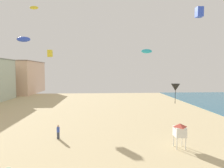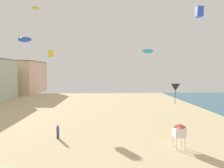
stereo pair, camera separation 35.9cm
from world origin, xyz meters
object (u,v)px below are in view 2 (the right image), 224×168
kite_cyan_parafoil (148,51)px  kite_blue_parafoil (25,39)px  lifeguard_stand (179,131)px  kite_yellow_box (51,53)px  kite_yellow_parafoil (35,8)px  kite_blue_box (199,12)px  kite_flyer (58,131)px  kite_black_delta (175,87)px

kite_cyan_parafoil → kite_blue_parafoil: (-24.98, -4.65, 1.64)m
lifeguard_stand → kite_blue_parafoil: bearing=150.1°
kite_yellow_box → kite_yellow_parafoil: 10.47m
kite_blue_box → kite_blue_parafoil: bearing=144.0°
kite_flyer → kite_yellow_box: (-4.71, 15.34, 10.39)m
kite_yellow_parafoil → kite_blue_parafoil: 7.20m
kite_blue_parafoil → kite_yellow_box: bearing=-5.3°
kite_black_delta → kite_yellow_box: 24.41m
kite_flyer → kite_black_delta: size_ratio=0.65×
lifeguard_stand → kite_yellow_parafoil: size_ratio=1.47×
lifeguard_stand → kite_cyan_parafoil: size_ratio=1.05×
kite_flyer → kite_yellow_parafoil: kite_yellow_parafoil is taller
kite_flyer → kite_cyan_parafoil: kite_cyan_parafoil is taller
lifeguard_stand → kite_yellow_parafoil: kite_yellow_parafoil is taller
kite_black_delta → kite_cyan_parafoil: bearing=87.2°
kite_yellow_box → kite_yellow_parafoil: kite_yellow_parafoil is taller
kite_blue_box → kite_cyan_parafoil: 22.90m
kite_yellow_parafoil → lifeguard_stand: bearing=-45.0°
lifeguard_stand → kite_blue_parafoil: (-22.86, 19.19, 12.17)m
lifeguard_stand → kite_yellow_parafoil: (-21.52, 21.53, 18.85)m
kite_blue_box → kite_blue_parafoil: kite_blue_box is taller
kite_blue_parafoil → kite_flyer: bearing=-58.3°
kite_blue_box → kite_cyan_parafoil: kite_blue_box is taller
kite_flyer → kite_black_delta: 15.16m
kite_flyer → kite_cyan_parafoil: bearing=-29.2°
kite_yellow_box → kite_blue_parafoil: (-5.05, 0.46, 2.70)m
kite_yellow_box → kite_blue_box: kite_blue_box is taller
kite_blue_parafoil → kite_blue_box: bearing=-36.0°
kite_black_delta → lifeguard_stand: bearing=-105.0°
kite_black_delta → kite_blue_parafoil: 29.38m
kite_blue_box → kite_flyer: bearing=171.1°
kite_flyer → kite_yellow_box: bearing=24.5°
lifeguard_stand → kite_blue_box: 12.48m
kite_yellow_box → kite_yellow_parafoil: (-3.70, 2.80, 9.38)m
kite_flyer → kite_yellow_parafoil: size_ratio=0.95×
kite_yellow_parafoil → kite_cyan_parafoil: 25.17m
kite_black_delta → kite_yellow_parafoil: (-22.69, 17.15, 14.79)m
kite_black_delta → kite_cyan_parafoil: 20.52m
lifeguard_stand → kite_yellow_parafoil: bearing=145.1°
kite_yellow_box → kite_cyan_parafoil: kite_cyan_parafoil is taller
kite_black_delta → kite_blue_box: 8.91m
kite_yellow_parafoil → kite_blue_box: 32.07m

